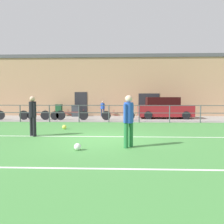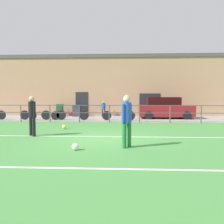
% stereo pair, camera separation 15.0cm
% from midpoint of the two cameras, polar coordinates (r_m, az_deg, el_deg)
% --- Properties ---
extents(ground, '(60.00, 44.00, 0.04)m').
position_cam_midpoint_polar(ground, '(9.57, -2.56, -6.68)').
color(ground, '#478C42').
extents(field_line_touchline, '(36.00, 0.11, 0.00)m').
position_cam_midpoint_polar(field_line_touchline, '(10.06, -2.28, -6.03)').
color(field_line_touchline, white).
rests_on(field_line_touchline, ground).
extents(field_line_hash, '(36.00, 0.11, 0.00)m').
position_cam_midpoint_polar(field_line_hash, '(5.78, -6.43, -13.56)').
color(field_line_hash, white).
rests_on(field_line_hash, ground).
extents(pavement_strip, '(48.00, 5.00, 0.02)m').
position_cam_midpoint_polar(pavement_strip, '(17.97, 0.06, -1.62)').
color(pavement_strip, gray).
rests_on(pavement_strip, ground).
extents(perimeter_fence, '(36.07, 0.07, 1.15)m').
position_cam_midpoint_polar(perimeter_fence, '(15.42, -0.42, 0.22)').
color(perimeter_fence, '#474C51').
rests_on(perimeter_fence, ground).
extents(clubhouse_facade, '(28.00, 2.56, 5.39)m').
position_cam_midpoint_polar(clubhouse_facade, '(21.61, 0.57, 6.46)').
color(clubhouse_facade, tan).
rests_on(clubhouse_facade, ground).
extents(player_goalkeeper, '(0.39, 0.35, 1.74)m').
position_cam_midpoint_polar(player_goalkeeper, '(10.64, -18.61, -0.34)').
color(player_goalkeeper, black).
rests_on(player_goalkeeper, ground).
extents(player_striker, '(0.35, 0.40, 1.77)m').
position_cam_midpoint_polar(player_striker, '(7.85, 4.16, -1.47)').
color(player_striker, '#237038').
rests_on(player_striker, ground).
extents(soccer_ball_match, '(0.23, 0.23, 0.23)m').
position_cam_midpoint_polar(soccer_ball_match, '(12.54, -11.32, -3.61)').
color(soccer_ball_match, '#E5E04C').
rests_on(soccer_ball_match, ground).
extents(soccer_ball_spare, '(0.23, 0.23, 0.23)m').
position_cam_midpoint_polar(soccer_ball_spare, '(7.64, -8.39, -8.40)').
color(soccer_ball_spare, white).
rests_on(soccer_ball_spare, ground).
extents(spectator_child, '(0.36, 0.23, 1.31)m').
position_cam_midpoint_polar(spectator_child, '(19.88, -1.89, 1.09)').
color(spectator_child, '#232D4C').
rests_on(spectator_child, pavement_strip).
extents(parked_car_red, '(4.12, 1.89, 1.64)m').
position_cam_midpoint_polar(parked_car_red, '(18.56, 13.09, 0.88)').
color(parked_car_red, maroon).
rests_on(parked_car_red, pavement_strip).
extents(bicycle_parked_0, '(2.27, 0.04, 0.77)m').
position_cam_midpoint_polar(bicycle_parked_0, '(17.81, -18.08, -0.68)').
color(bicycle_parked_0, black).
rests_on(bicycle_parked_0, pavement_strip).
extents(bicycle_parked_2, '(2.37, 0.04, 0.76)m').
position_cam_midpoint_polar(bicycle_parked_2, '(16.62, 1.86, -0.83)').
color(bicycle_parked_2, black).
rests_on(bicycle_parked_2, pavement_strip).
extents(bicycle_parked_3, '(2.31, 0.04, 0.72)m').
position_cam_midpoint_polar(bicycle_parked_3, '(17.60, -16.16, -0.79)').
color(bicycle_parked_3, black).
rests_on(bicycle_parked_3, pavement_strip).
extents(bicycle_parked_4, '(2.35, 0.04, 0.78)m').
position_cam_midpoint_polar(bicycle_parked_4, '(17.02, -9.40, -0.73)').
color(bicycle_parked_4, black).
rests_on(bicycle_parked_4, pavement_strip).
extents(trash_bin_0, '(0.65, 0.55, 0.97)m').
position_cam_midpoint_polar(trash_bin_0, '(20.00, -8.48, 0.34)').
color(trash_bin_0, '#33383D').
rests_on(trash_bin_0, pavement_strip).
extents(trash_bin_1, '(0.54, 0.46, 1.02)m').
position_cam_midpoint_polar(trash_bin_1, '(20.53, -12.46, 0.44)').
color(trash_bin_1, '#194C28').
rests_on(trash_bin_1, pavement_strip).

